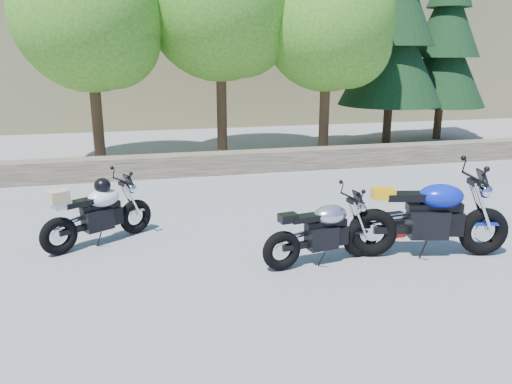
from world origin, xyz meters
TOP-DOWN VIEW (x-y plane):
  - ground at (0.00, 0.00)m, footprint 90.00×90.00m
  - stone_wall at (0.00, 5.50)m, footprint 22.00×0.55m
  - tree_decid_left at (-2.39, 7.14)m, footprint 3.67×3.67m
  - tree_decid_mid at (0.91, 7.54)m, footprint 4.08×4.08m
  - tree_decid_right at (3.71, 6.94)m, footprint 3.54×3.54m
  - conifer_near at (6.20, 8.20)m, footprint 3.17×3.17m
  - conifer_far at (8.40, 8.80)m, footprint 2.82×2.82m
  - silver_bike at (0.88, -0.16)m, footprint 1.79×0.57m
  - white_bike at (-2.18, 1.33)m, footprint 1.63×1.07m
  - blue_bike at (2.44, -0.26)m, footprint 2.29×0.81m
  - backpack at (2.39, 0.59)m, footprint 0.28×0.25m

SIDE VIEW (x-z plane):
  - ground at x=0.00m, z-range 0.00..0.00m
  - backpack at x=2.39m, z-range -0.01..0.36m
  - stone_wall at x=0.00m, z-range 0.00..0.50m
  - silver_bike at x=0.88m, z-range -0.01..0.89m
  - white_bike at x=-2.18m, z-range -0.01..1.00m
  - blue_bike at x=2.44m, z-range -0.02..1.14m
  - conifer_far at x=8.40m, z-range 0.13..6.41m
  - tree_decid_right at x=3.71m, z-range 0.79..6.20m
  - tree_decid_left at x=-2.39m, z-range 0.83..6.44m
  - conifer_near at x=6.20m, z-range 0.15..7.21m
  - tree_decid_mid at x=0.91m, z-range 0.92..7.16m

